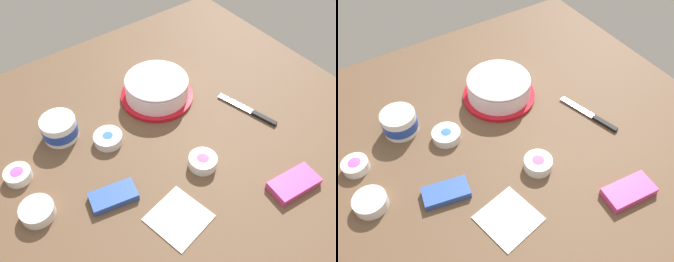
{
  "view_description": "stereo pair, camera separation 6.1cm",
  "coord_description": "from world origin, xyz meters",
  "views": [
    {
      "loc": [
        -0.44,
        -0.56,
        0.94
      ],
      "look_at": [
        0.05,
        0.1,
        0.04
      ],
      "focal_mm": 39.44,
      "sensor_mm": 36.0,
      "label": 1
    },
    {
      "loc": [
        -0.39,
        -0.59,
        0.94
      ],
      "look_at": [
        0.05,
        0.1,
        0.04
      ],
      "focal_mm": 39.44,
      "sensor_mm": 36.0,
      "label": 2
    }
  ],
  "objects": [
    {
      "name": "ground_plane",
      "position": [
        0.0,
        0.0,
        0.0
      ],
      "size": [
        1.54,
        1.54,
        0.0
      ],
      "primitive_type": "plane",
      "color": "brown"
    },
    {
      "name": "frosted_cake",
      "position": [
        0.13,
        0.29,
        0.05
      ],
      "size": [
        0.27,
        0.27,
        0.1
      ],
      "color": "red",
      "rests_on": "ground_plane"
    },
    {
      "name": "frosting_tub",
      "position": [
        -0.24,
        0.32,
        0.04
      ],
      "size": [
        0.12,
        0.12,
        0.08
      ],
      "color": "white",
      "rests_on": "ground_plane"
    },
    {
      "name": "spreading_knife",
      "position": [
        0.36,
        0.02,
        0.01
      ],
      "size": [
        0.08,
        0.23,
        0.01
      ],
      "color": "silver",
      "rests_on": "ground_plane"
    },
    {
      "name": "sprinkle_bowl_pink",
      "position": [
        0.07,
        -0.06,
        0.02
      ],
      "size": [
        0.09,
        0.09,
        0.04
      ],
      "color": "white",
      "rests_on": "ground_plane"
    },
    {
      "name": "sprinkle_bowl_rainbow",
      "position": [
        -0.42,
        0.24,
        0.02
      ],
      "size": [
        0.08,
        0.08,
        0.03
      ],
      "color": "white",
      "rests_on": "ground_plane"
    },
    {
      "name": "sprinkle_bowl_blue",
      "position": [
        -0.12,
        0.21,
        0.02
      ],
      "size": [
        0.1,
        0.1,
        0.03
      ],
      "color": "white",
      "rests_on": "ground_plane"
    },
    {
      "name": "sprinkle_bowl_yellow",
      "position": [
        -0.42,
        0.09,
        0.02
      ],
      "size": [
        0.1,
        0.1,
        0.04
      ],
      "color": "white",
      "rests_on": "ground_plane"
    },
    {
      "name": "candy_box_lower",
      "position": [
        -0.22,
        0.01,
        0.01
      ],
      "size": [
        0.15,
        0.1,
        0.02
      ],
      "primitive_type": "cube",
      "rotation": [
        0.0,
        0.0,
        -0.2
      ],
      "color": "#2D51B2",
      "rests_on": "ground_plane"
    },
    {
      "name": "candy_box_upper",
      "position": [
        0.24,
        -0.28,
        0.01
      ],
      "size": [
        0.16,
        0.09,
        0.03
      ],
      "primitive_type": "cube",
      "rotation": [
        0.0,
        0.0,
        -0.1
      ],
      "color": "#E53D8E",
      "rests_on": "ground_plane"
    },
    {
      "name": "paper_napkin",
      "position": [
        -0.11,
        -0.16,
        0.0
      ],
      "size": [
        0.18,
        0.18,
        0.01
      ],
      "primitive_type": "cube",
      "rotation": [
        0.0,
        0.0,
        0.2
      ],
      "color": "white",
      "rests_on": "ground_plane"
    }
  ]
}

